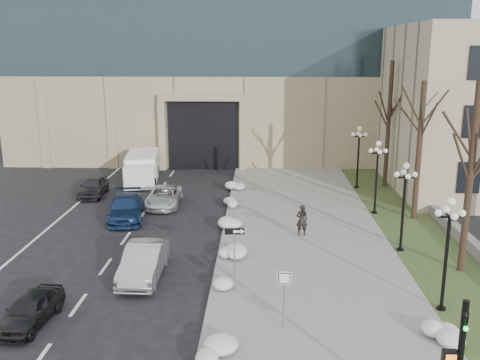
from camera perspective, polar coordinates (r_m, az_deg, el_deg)
The scene contains 27 objects.
sidewalk at distance 29.85m, azimuth 6.97°, elevation -6.35°, with size 9.00×40.00×0.12m, color gray.
curb at distance 29.80m, azimuth -1.73°, elevation -6.26°, with size 0.30×40.00×0.14m, color gray.
grass_strip at distance 31.09m, azimuth 19.07°, elevation -6.22°, with size 4.00×40.00×0.10m, color #344221.
stone_wall at distance 33.41m, azimuth 21.43°, elevation -4.50°, with size 0.50×30.00×0.70m, color gray.
car_a at distance 22.48m, azimuth -21.48°, elevation -12.71°, with size 1.45×3.59×1.22m, color black.
car_b at distance 25.23m, azimuth -10.24°, elevation -8.58°, with size 1.63×4.68×1.54m, color #9EA1A6.
car_c at distance 33.88m, azimuth -12.08°, elevation -2.91°, with size 2.04×5.01×1.45m, color navy.
car_d at distance 36.29m, azimuth -8.12°, elevation -1.77°, with size 2.13×4.61×1.28m, color silver.
car_e at distance 39.81m, azimuth -15.38°, elevation -0.68°, with size 1.61×4.00×1.36m, color #292A2E.
pedestrian at distance 30.09m, azimuth 6.61°, elevation -4.27°, with size 0.65×0.42×1.77m, color black.
box_truck at distance 43.39m, azimuth -10.40°, elevation 1.25°, with size 3.22×7.00×2.14m.
one_way_sign at distance 24.14m, azimuth -0.22°, elevation -6.14°, with size 0.93×0.25×2.48m.
keep_sign at distance 20.13m, azimuth 4.72°, elevation -11.37°, with size 0.51×0.07×2.36m.
snow_clump_b at distance 19.01m, azimuth -2.66°, elevation -17.88°, with size 1.10×1.60×0.36m, color white.
snow_clump_c at distance 23.63m, azimuth -1.21°, elevation -11.20°, with size 1.10×1.60×0.36m, color white.
snow_clump_d at distance 27.12m, azimuth -1.12°, elevation -7.81°, with size 1.10×1.60×0.36m, color white.
snow_clump_e at distance 31.13m, azimuth -0.93°, elevation -4.92°, with size 1.10×1.60×0.36m, color white.
snow_clump_f at distance 35.72m, azimuth -0.83°, elevation -2.45°, with size 1.10×1.60×0.36m, color white.
snow_clump_g at distance 39.70m, azimuth -0.47°, elevation -0.78°, with size 1.10×1.60×0.36m, color white.
snow_clump_h at distance 21.17m, azimuth 20.80°, elevation -15.30°, with size 1.10×1.60×0.36m, color white.
lamppost_a at distance 22.43m, azimuth 21.28°, elevation -5.93°, with size 1.18×1.18×4.76m.
lamppost_b at distance 28.36m, azimuth 17.11°, elevation -1.56°, with size 1.18×1.18×4.76m.
lamppost_c at distance 34.50m, azimuth 14.42°, elevation 1.28°, with size 1.18×1.18×4.76m.
lamppost_d at distance 40.75m, azimuth 12.54°, elevation 3.26°, with size 1.18×1.18×4.76m.
tree_near at distance 26.14m, azimuth 23.58°, elevation 2.82°, with size 3.20×3.20×9.00m.
tree_mid at distance 33.67m, azimuth 18.69°, elevation 4.90°, with size 3.20×3.20×8.50m.
tree_far at distance 41.26m, azimuth 15.67°, elevation 7.53°, with size 3.20×3.20×9.50m.
Camera 1 is at (0.95, -13.93, 10.27)m, focal length 40.00 mm.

